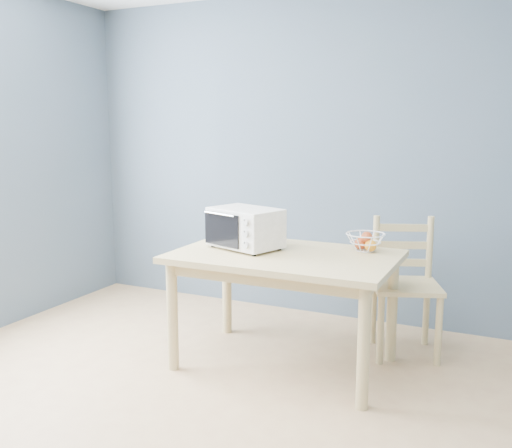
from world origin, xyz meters
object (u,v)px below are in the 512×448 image
at_px(dining_table, 285,269).
at_px(dining_chair, 405,287).
at_px(toaster_oven, 243,227).
at_px(fruit_basket, 366,241).

bearing_deg(dining_table, dining_chair, 40.35).
bearing_deg(toaster_oven, dining_table, 12.91).
distance_m(dining_table, toaster_oven, 0.40).
bearing_deg(fruit_basket, dining_chair, 52.42).
relative_size(dining_table, dining_chair, 1.50).
xyz_separation_m(dining_table, dining_chair, (0.66, 0.56, -0.19)).
bearing_deg(fruit_basket, toaster_oven, -161.64).
distance_m(toaster_oven, fruit_basket, 0.81).
relative_size(fruit_basket, dining_chair, 0.33).
relative_size(dining_table, fruit_basket, 4.58).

